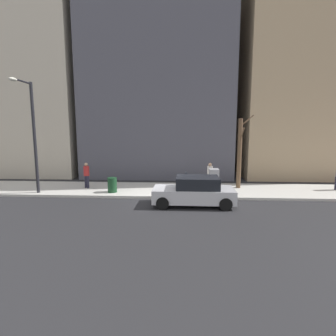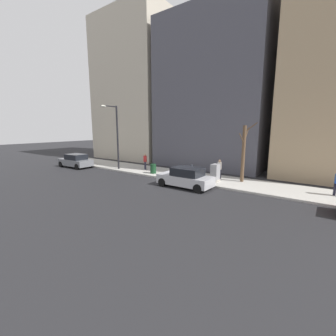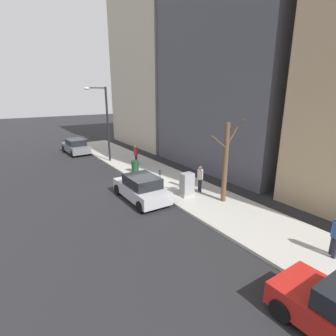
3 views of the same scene
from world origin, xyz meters
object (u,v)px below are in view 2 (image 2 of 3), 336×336
at_px(pedestrian_midblock, 219,168).
at_px(office_tower_right, 144,91).
at_px(parked_car_grey, 76,161).
at_px(trash_bin, 153,169).
at_px(pedestrian_far_corner, 145,161).
at_px(utility_box, 215,173).
at_px(parking_meter, 192,171).
at_px(streetlamp, 115,132).
at_px(bare_tree, 243,153).
at_px(parked_car_silver, 186,178).
at_px(office_block_center, 222,96).

relative_size(pedestrian_midblock, office_tower_right, 0.08).
xyz_separation_m(parked_car_grey, trash_bin, (2.00, -9.83, -0.14)).
relative_size(parked_car_grey, office_tower_right, 0.22).
distance_m(pedestrian_midblock, pedestrian_far_corner, 8.06).
distance_m(parked_car_grey, utility_box, 16.20).
xyz_separation_m(parking_meter, streetlamp, (-0.17, 8.96, 3.04)).
bearing_deg(utility_box, bare_tree, -53.73).
relative_size(parked_car_silver, utility_box, 2.94).
bearing_deg(bare_tree, parked_car_silver, 140.74).
bearing_deg(parked_car_grey, streetlamp, -77.44).
relative_size(utility_box, pedestrian_midblock, 0.86).
xyz_separation_m(utility_box, pedestrian_midblock, (1.12, 0.12, 0.24)).
bearing_deg(parked_car_grey, office_block_center, -45.17).
distance_m(parking_meter, pedestrian_midblock, 2.52).
bearing_deg(trash_bin, pedestrian_far_corner, 61.46).
xyz_separation_m(office_block_center, office_tower_right, (-0.56, 12.24, 1.53)).
bearing_deg(bare_tree, parking_meter, 121.77).
bearing_deg(parked_car_grey, bare_tree, -80.14).
bearing_deg(office_block_center, pedestrian_midblock, -156.93).
xyz_separation_m(parking_meter, utility_box, (0.85, -1.70, -0.13)).
distance_m(parked_car_grey, bare_tree, 18.26).
bearing_deg(parked_car_silver, pedestrian_midblock, -17.72).
bearing_deg(pedestrian_midblock, parked_car_silver, -83.40).
bearing_deg(office_tower_right, trash_bin, -135.19).
relative_size(utility_box, bare_tree, 0.30).
xyz_separation_m(parked_car_silver, utility_box, (2.43, -1.28, 0.11)).
height_order(utility_box, pedestrian_midblock, pedestrian_midblock).
bearing_deg(office_tower_right, office_block_center, -87.40).
bearing_deg(parking_meter, trash_bin, 84.28).
height_order(parked_car_silver, pedestrian_far_corner, pedestrian_far_corner).
height_order(streetlamp, bare_tree, streetlamp).
bearing_deg(pedestrian_far_corner, pedestrian_midblock, 40.72).
relative_size(parked_car_silver, bare_tree, 0.89).
relative_size(parking_meter, pedestrian_midblock, 0.81).
bearing_deg(streetlamp, parked_car_grey, 104.43).
height_order(parking_meter, bare_tree, bare_tree).
bearing_deg(pedestrian_midblock, parked_car_grey, -142.92).
distance_m(trash_bin, pedestrian_midblock, 6.27).
height_order(parked_car_silver, office_block_center, office_block_center).
height_order(bare_tree, office_block_center, office_block_center).
bearing_deg(parking_meter, office_block_center, 11.84).
distance_m(parked_car_grey, office_block_center, 19.03).
bearing_deg(trash_bin, streetlamp, 97.86).
bearing_deg(streetlamp, utility_box, -84.55).
bearing_deg(parked_car_silver, trash_bin, 67.81).
relative_size(parked_car_grey, office_block_center, 0.26).
xyz_separation_m(parked_car_silver, streetlamp, (1.42, 9.38, 3.28)).
xyz_separation_m(pedestrian_midblock, office_tower_right, (8.64, 16.16, 8.74)).
xyz_separation_m(parking_meter, trash_bin, (0.45, 4.49, -0.38)).
distance_m(parked_car_grey, trash_bin, 10.03).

